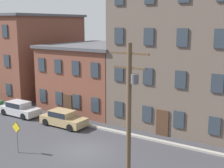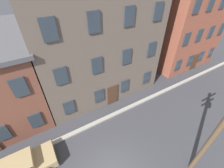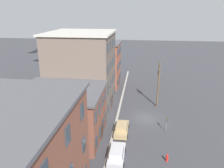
% 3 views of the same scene
% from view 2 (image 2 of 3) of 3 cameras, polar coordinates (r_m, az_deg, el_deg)
% --- Properties ---
extents(kerb_strip, '(56.00, 0.36, 0.16)m').
position_cam_2_polar(kerb_strip, '(13.64, -9.98, -16.01)').
color(kerb_strip, '#9E998E').
rests_on(kerb_strip, ground_plane).
extents(apartment_far, '(11.84, 10.75, 13.37)m').
position_cam_2_polar(apartment_far, '(16.08, -10.02, 22.25)').
color(apartment_far, '#66564C').
rests_on(apartment_far, ground_plane).
extents(apartment_annex, '(9.28, 9.52, 10.01)m').
position_cam_2_polar(apartment_annex, '(23.53, 22.76, 20.95)').
color(apartment_annex, brown).
rests_on(apartment_annex, ground_plane).
extents(car_tan, '(4.40, 1.92, 1.43)m').
position_cam_2_polar(car_tan, '(12.68, -31.99, -25.53)').
color(car_tan, tan).
rests_on(car_tan, ground_plane).
extents(utility_pole, '(2.40, 0.44, 8.23)m').
position_cam_2_polar(utility_pole, '(9.60, 36.00, -13.23)').
color(utility_pole, brown).
rests_on(utility_pole, ground_plane).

